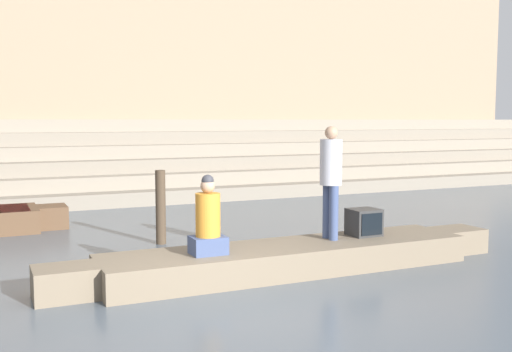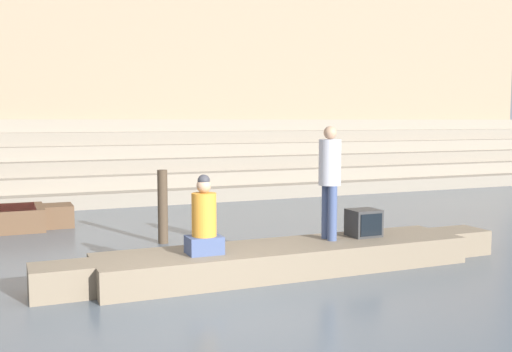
{
  "view_description": "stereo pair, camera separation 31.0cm",
  "coord_description": "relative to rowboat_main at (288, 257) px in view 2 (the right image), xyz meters",
  "views": [
    {
      "loc": [
        -2.51,
        -6.1,
        2.2
      ],
      "look_at": [
        1.54,
        2.66,
        1.3
      ],
      "focal_mm": 42.0,
      "sensor_mm": 36.0,
      "label": 1
    },
    {
      "loc": [
        -2.22,
        -6.23,
        2.2
      ],
      "look_at": [
        1.54,
        2.66,
        1.3
      ],
      "focal_mm": 42.0,
      "sensor_mm": 36.0,
      "label": 2
    }
  ],
  "objects": [
    {
      "name": "ground_plane",
      "position": [
        -1.54,
        -1.46,
        -0.21
      ],
      "size": [
        120.0,
        120.0,
        0.0
      ],
      "primitive_type": "plane",
      "color": "#4C5660"
    },
    {
      "name": "back_wall",
      "position": [
        -1.54,
        11.65,
        3.73
      ],
      "size": [
        34.2,
        1.28,
        7.95
      ],
      "color": "#937A60",
      "rests_on": "ground"
    },
    {
      "name": "person_rowing",
      "position": [
        -1.3,
        -0.08,
        0.62
      ],
      "size": [
        0.47,
        0.37,
        1.08
      ],
      "rotation": [
        0.0,
        0.0,
        -0.2
      ],
      "color": "#3D4C75",
      "rests_on": "rowboat_main"
    },
    {
      "name": "rowboat_main",
      "position": [
        0.0,
        0.0,
        0.0
      ],
      "size": [
        7.09,
        1.28,
        0.4
      ],
      "rotation": [
        0.0,
        0.0,
        0.05
      ],
      "color": "#756651",
      "rests_on": "ground"
    },
    {
      "name": "tv_set",
      "position": [
        1.37,
        0.13,
        0.39
      ],
      "size": [
        0.46,
        0.43,
        0.42
      ],
      "rotation": [
        0.0,
        0.0,
        0.03
      ],
      "color": "#2D2D2D",
      "rests_on": "rowboat_main"
    },
    {
      "name": "ghat_steps",
      "position": [
        -1.54,
        9.71,
        0.59
      ],
      "size": [
        36.0,
        3.72,
        2.22
      ],
      "color": "gray",
      "rests_on": "ground"
    },
    {
      "name": "person_standing",
      "position": [
        0.74,
        0.11,
        1.17
      ],
      "size": [
        0.33,
        0.33,
        1.71
      ],
      "rotation": [
        0.0,
        0.0,
        -0.18
      ],
      "color": "#3D4C75",
      "rests_on": "rowboat_main"
    },
    {
      "name": "mooring_post",
      "position": [
        -1.17,
        2.7,
        0.45
      ],
      "size": [
        0.18,
        0.18,
        1.32
      ],
      "primitive_type": "cylinder",
      "color": "#473828",
      "rests_on": "ground"
    }
  ]
}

